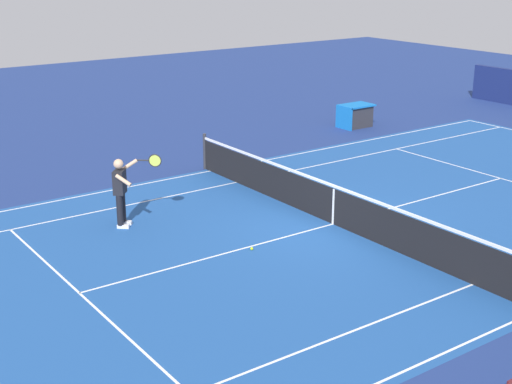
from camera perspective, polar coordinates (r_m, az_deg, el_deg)
The scene contains 7 objects.
ground_plane at distance 17.41m, azimuth 6.09°, elevation -2.52°, with size 60.00×60.00×0.00m, color navy.
court_slab at distance 17.41m, azimuth 6.09°, elevation -2.52°, with size 24.20×11.40×0.00m, color #1E4C93.
court_line_markings at distance 17.41m, azimuth 6.09°, elevation -2.51°, with size 23.85×11.05×0.01m.
tennis_net at distance 17.24m, azimuth 6.14°, elevation -0.99°, with size 0.10×11.70×1.08m.
tennis_player_near at distance 17.17m, azimuth -10.53°, elevation 0.24°, with size 1.15×0.75×1.70m.
tennis_ball at distance 15.81m, azimuth -0.34°, elevation -4.47°, with size 0.07×0.07×0.07m, color #CCE01E.
equipment_cart_tarped at distance 27.34m, azimuth 7.82°, elevation 5.98°, with size 1.25×0.84×0.85m.
Camera 1 is at (10.93, 12.10, 6.11)m, focal length 50.85 mm.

